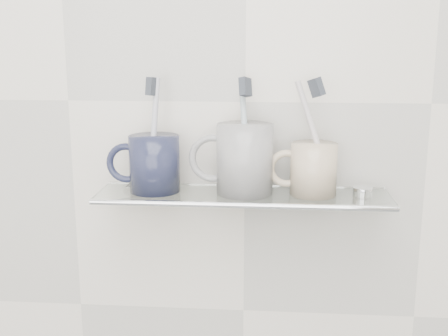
# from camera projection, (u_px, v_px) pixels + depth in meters

# --- Properties ---
(wall_back) EXTENTS (2.50, 0.00, 2.50)m
(wall_back) POSITION_uv_depth(u_px,v_px,m) (245.00, 102.00, 0.99)
(wall_back) COLOR silver
(wall_back) RESTS_ON ground
(shelf_glass) EXTENTS (0.50, 0.12, 0.01)m
(shelf_glass) POSITION_uv_depth(u_px,v_px,m) (243.00, 196.00, 0.96)
(shelf_glass) COLOR silver
(shelf_glass) RESTS_ON wall_back
(shelf_rail) EXTENTS (0.50, 0.01, 0.01)m
(shelf_rail) POSITION_uv_depth(u_px,v_px,m) (241.00, 205.00, 0.91)
(shelf_rail) COLOR silver
(shelf_rail) RESTS_ON shelf_glass
(bracket_left) EXTENTS (0.02, 0.03, 0.02)m
(bracket_left) POSITION_uv_depth(u_px,v_px,m) (130.00, 192.00, 1.03)
(bracket_left) COLOR silver
(bracket_left) RESTS_ON wall_back
(bracket_right) EXTENTS (0.02, 0.03, 0.02)m
(bracket_right) POSITION_uv_depth(u_px,v_px,m) (363.00, 197.00, 0.99)
(bracket_right) COLOR silver
(bracket_right) RESTS_ON wall_back
(mug_left) EXTENTS (0.11, 0.11, 0.10)m
(mug_left) POSITION_uv_depth(u_px,v_px,m) (155.00, 164.00, 0.97)
(mug_left) COLOR #171A31
(mug_left) RESTS_ON shelf_glass
(mug_left_handle) EXTENTS (0.07, 0.01, 0.07)m
(mug_left_handle) POSITION_uv_depth(u_px,v_px,m) (126.00, 163.00, 0.97)
(mug_left_handle) COLOR #171A31
(mug_left_handle) RESTS_ON mug_left
(toothbrush_left) EXTENTS (0.03, 0.02, 0.19)m
(toothbrush_left) POSITION_uv_depth(u_px,v_px,m) (154.00, 134.00, 0.95)
(toothbrush_left) COLOR silver
(toothbrush_left) RESTS_ON mug_left
(bristles_left) EXTENTS (0.02, 0.03, 0.03)m
(bristles_left) POSITION_uv_depth(u_px,v_px,m) (152.00, 86.00, 0.94)
(bristles_left) COLOR #323740
(bristles_left) RESTS_ON toothbrush_left
(mug_center) EXTENTS (0.13, 0.13, 0.12)m
(mug_center) POSITION_uv_depth(u_px,v_px,m) (245.00, 159.00, 0.95)
(mug_center) COLOR white
(mug_center) RESTS_ON shelf_glass
(mug_center_handle) EXTENTS (0.08, 0.01, 0.08)m
(mug_center_handle) POSITION_uv_depth(u_px,v_px,m) (213.00, 158.00, 0.96)
(mug_center_handle) COLOR white
(mug_center_handle) RESTS_ON mug_center
(toothbrush_center) EXTENTS (0.03, 0.07, 0.19)m
(toothbrush_center) POSITION_uv_depth(u_px,v_px,m) (245.00, 135.00, 0.94)
(toothbrush_center) COLOR #9BBAC2
(toothbrush_center) RESTS_ON mug_center
(bristles_center) EXTENTS (0.02, 0.03, 0.04)m
(bristles_center) POSITION_uv_depth(u_px,v_px,m) (245.00, 87.00, 0.92)
(bristles_center) COLOR #323740
(bristles_center) RESTS_ON toothbrush_center
(mug_right) EXTENTS (0.08, 0.08, 0.09)m
(mug_right) POSITION_uv_depth(u_px,v_px,m) (314.00, 169.00, 0.95)
(mug_right) COLOR beige
(mug_right) RESTS_ON shelf_glass
(mug_right_handle) EXTENTS (0.07, 0.01, 0.07)m
(mug_right_handle) POSITION_uv_depth(u_px,v_px,m) (287.00, 169.00, 0.95)
(mug_right_handle) COLOR beige
(mug_right_handle) RESTS_ON mug_right
(toothbrush_right) EXTENTS (0.07, 0.03, 0.18)m
(toothbrush_right) POSITION_uv_depth(u_px,v_px,m) (315.00, 136.00, 0.93)
(toothbrush_right) COLOR beige
(toothbrush_right) RESTS_ON mug_right
(bristles_right) EXTENTS (0.03, 0.03, 0.04)m
(bristles_right) POSITION_uv_depth(u_px,v_px,m) (317.00, 87.00, 0.92)
(bristles_right) COLOR #323740
(bristles_right) RESTS_ON toothbrush_right
(chrome_cap) EXTENTS (0.03, 0.03, 0.01)m
(chrome_cap) POSITION_uv_depth(u_px,v_px,m) (363.00, 191.00, 0.95)
(chrome_cap) COLOR silver
(chrome_cap) RESTS_ON shelf_glass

